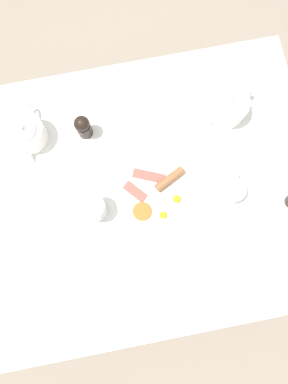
# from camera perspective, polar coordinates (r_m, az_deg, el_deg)

# --- Properties ---
(ground_plane) EXTENTS (8.00, 8.00, 0.00)m
(ground_plane) POSITION_cam_1_polar(r_m,az_deg,el_deg) (1.92, 0.00, -3.50)
(ground_plane) COLOR gray
(table) EXTENTS (0.93, 1.14, 0.70)m
(table) POSITION_cam_1_polar(r_m,az_deg,el_deg) (1.29, 0.00, -0.61)
(table) COLOR white
(table) RESTS_ON ground_plane
(breakfast_plate) EXTENTS (0.26, 0.26, 0.04)m
(breakfast_plate) POSITION_cam_1_polar(r_m,az_deg,el_deg) (1.22, 1.97, -0.51)
(breakfast_plate) COLOR white
(breakfast_plate) RESTS_ON table
(teapot_near) EXTENTS (0.20, 0.12, 0.11)m
(teapot_near) POSITION_cam_1_polar(r_m,az_deg,el_deg) (1.28, -17.49, 8.62)
(teapot_near) COLOR white
(teapot_near) RESTS_ON table
(teapot_far) EXTENTS (0.12, 0.19, 0.11)m
(teapot_far) POSITION_cam_1_polar(r_m,az_deg,el_deg) (1.29, 12.74, 12.53)
(teapot_far) COLOR white
(teapot_far) RESTS_ON table
(teacup_with_saucer_left) EXTENTS (0.14, 0.14, 0.07)m
(teacup_with_saucer_left) POSITION_cam_1_polar(r_m,az_deg,el_deg) (1.23, 13.19, 0.15)
(teacup_with_saucer_left) COLOR white
(teacup_with_saucer_left) RESTS_ON table
(water_glass_tall) EXTENTS (0.08, 0.08, 0.10)m
(water_glass_tall) POSITION_cam_1_polar(r_m,az_deg,el_deg) (1.18, -7.79, -2.49)
(water_glass_tall) COLOR white
(water_glass_tall) RESTS_ON table
(pepper_grinder) EXTENTS (0.05, 0.05, 0.11)m
(pepper_grinder) POSITION_cam_1_polar(r_m,az_deg,el_deg) (1.24, -9.26, 9.79)
(pepper_grinder) COLOR black
(pepper_grinder) RESTS_ON table
(fork_by_plate) EXTENTS (0.06, 0.18, 0.00)m
(fork_by_plate) POSITION_cam_1_polar(r_m,az_deg,el_deg) (1.22, -9.59, -11.75)
(fork_by_plate) COLOR silver
(fork_by_plate) RESTS_ON table
(knife_by_plate) EXTENTS (0.20, 0.12, 0.00)m
(knife_by_plate) POSITION_cam_1_polar(r_m,az_deg,el_deg) (1.21, 2.49, -13.63)
(knife_by_plate) COLOR silver
(knife_by_plate) RESTS_ON table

